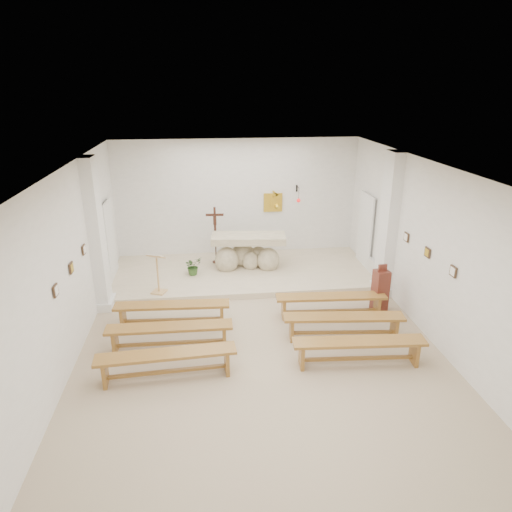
{
  "coord_description": "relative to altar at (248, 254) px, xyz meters",
  "views": [
    {
      "loc": [
        -1.0,
        -7.97,
        4.9
      ],
      "look_at": [
        0.15,
        1.6,
        1.27
      ],
      "focal_mm": 32.0,
      "sensor_mm": 36.0,
      "label": 1
    }
  ],
  "objects": [
    {
      "name": "bench_right_third",
      "position": [
        1.58,
        -4.69,
        -0.16
      ],
      "size": [
        2.47,
        0.56,
        0.52
      ],
      "rotation": [
        0.0,
        0.0,
        -0.07
      ],
      "color": "olive",
      "rests_on": "ground"
    },
    {
      "name": "ground",
      "position": [
        -0.17,
        -3.7,
        -0.55
      ],
      "size": [
        7.0,
        10.0,
        0.0
      ],
      "primitive_type": "cube",
      "color": "tan",
      "rests_on": "ground"
    },
    {
      "name": "sanctuary_lamp",
      "position": [
        1.58,
        1.01,
        1.26
      ],
      "size": [
        0.11,
        0.36,
        0.44
      ],
      "color": "black",
      "rests_on": "wall_back"
    },
    {
      "name": "radiator_right",
      "position": [
        3.26,
        -1.0,
        -0.28
      ],
      "size": [
        0.1,
        0.85,
        0.52
      ],
      "primitive_type": "cube",
      "color": "silver",
      "rests_on": "ground"
    },
    {
      "name": "station_frame_right_rear",
      "position": [
        3.3,
        -2.5,
        1.17
      ],
      "size": [
        0.03,
        0.2,
        0.2
      ],
      "primitive_type": "cube",
      "color": "#3F2C1C",
      "rests_on": "wall_right"
    },
    {
      "name": "radiator_left",
      "position": [
        -3.6,
        -1.0,
        -0.28
      ],
      "size": [
        0.1,
        0.85,
        0.52
      ],
      "primitive_type": "cube",
      "color": "silver",
      "rests_on": "ground"
    },
    {
      "name": "pilaster_left",
      "position": [
        -3.54,
        -1.7,
        1.2
      ],
      "size": [
        0.26,
        0.55,
        3.5
      ],
      "primitive_type": "cube",
      "color": "white",
      "rests_on": "ground"
    },
    {
      "name": "ceiling",
      "position": [
        -0.17,
        -3.7,
        2.94
      ],
      "size": [
        7.0,
        10.0,
        0.02
      ],
      "primitive_type": "cube",
      "color": "silver",
      "rests_on": "wall_back"
    },
    {
      "name": "potted_plant",
      "position": [
        -1.49,
        -0.34,
        -0.15
      ],
      "size": [
        0.58,
        0.57,
        0.49
      ],
      "primitive_type": "imported",
      "rotation": [
        0.0,
        0.0,
        0.64
      ],
      "color": "#2E5321",
      "rests_on": "sanctuary_platform"
    },
    {
      "name": "crucifix_stand",
      "position": [
        -0.86,
        0.47,
        0.54
      ],
      "size": [
        0.49,
        0.21,
        1.62
      ],
      "rotation": [
        0.0,
        0.0,
        -0.07
      ],
      "color": "#391C12",
      "rests_on": "sanctuary_platform"
    },
    {
      "name": "bench_right_front",
      "position": [
        1.58,
        -2.78,
        -0.16
      ],
      "size": [
        2.47,
        0.54,
        0.52
      ],
      "rotation": [
        0.0,
        0.0,
        -0.06
      ],
      "color": "olive",
      "rests_on": "ground"
    },
    {
      "name": "station_frame_left_front",
      "position": [
        -3.64,
        -4.5,
        1.17
      ],
      "size": [
        0.03,
        0.2,
        0.2
      ],
      "primitive_type": "cube",
      "color": "#3F2C1C",
      "rests_on": "wall_left"
    },
    {
      "name": "station_frame_right_mid",
      "position": [
        3.3,
        -3.5,
        1.17
      ],
      "size": [
        0.03,
        0.2,
        0.2
      ],
      "primitive_type": "cube",
      "color": "#3F2C1C",
      "rests_on": "wall_right"
    },
    {
      "name": "sanctuary_platform",
      "position": [
        -0.17,
        -0.2,
        -0.47
      ],
      "size": [
        6.98,
        3.0,
        0.15
      ],
      "primitive_type": "cube",
      "color": "beige",
      "rests_on": "ground"
    },
    {
      "name": "lectern",
      "position": [
        -2.32,
        -1.39,
        0.12
      ],
      "size": [
        0.45,
        0.41,
        1.04
      ],
      "rotation": [
        0.0,
        0.0,
        -0.38
      ],
      "color": "tan",
      "rests_on": "sanctuary_platform"
    },
    {
      "name": "bench_left_third",
      "position": [
        -1.91,
        -4.69,
        -0.16
      ],
      "size": [
        2.47,
        0.53,
        0.52
      ],
      "rotation": [
        0.0,
        0.0,
        0.06
      ],
      "color": "olive",
      "rests_on": "ground"
    },
    {
      "name": "bench_left_front",
      "position": [
        -1.91,
        -2.78,
        -0.16
      ],
      "size": [
        2.46,
        0.52,
        0.52
      ],
      "rotation": [
        0.0,
        0.0,
        -0.05
      ],
      "color": "olive",
      "rests_on": "ground"
    },
    {
      "name": "station_frame_left_mid",
      "position": [
        -3.64,
        -3.5,
        1.17
      ],
      "size": [
        0.03,
        0.2,
        0.2
      ],
      "primitive_type": "cube",
      "color": "#3F2C1C",
      "rests_on": "wall_left"
    },
    {
      "name": "pilaster_right",
      "position": [
        3.2,
        -1.7,
        1.2
      ],
      "size": [
        0.26,
        0.55,
        3.5
      ],
      "primitive_type": "cube",
      "color": "white",
      "rests_on": "ground"
    },
    {
      "name": "donation_pedestal",
      "position": [
        2.76,
        -2.66,
        -0.04
      ],
      "size": [
        0.35,
        0.35,
        1.15
      ],
      "rotation": [
        0.0,
        0.0,
        0.13
      ],
      "color": "maroon",
      "rests_on": "ground"
    },
    {
      "name": "wall_right",
      "position": [
        3.32,
        -3.7,
        1.2
      ],
      "size": [
        0.02,
        10.0,
        3.5
      ],
      "primitive_type": "cube",
      "color": "white",
      "rests_on": "ground"
    },
    {
      "name": "gold_wall_relief",
      "position": [
        0.88,
        1.26,
        1.1
      ],
      "size": [
        0.55,
        0.04,
        0.55
      ],
      "primitive_type": "cube",
      "color": "yellow",
      "rests_on": "wall_back"
    },
    {
      "name": "altar",
      "position": [
        0.0,
        0.0,
        0.0
      ],
      "size": [
        2.06,
        0.99,
        1.03
      ],
      "rotation": [
        0.0,
        0.0,
        -0.1
      ],
      "color": "beige",
      "rests_on": "sanctuary_platform"
    },
    {
      "name": "wall_back",
      "position": [
        -0.17,
        1.29,
        1.2
      ],
      "size": [
        7.0,
        0.02,
        3.5
      ],
      "primitive_type": "cube",
      "color": "white",
      "rests_on": "ground"
    },
    {
      "name": "bench_left_second",
      "position": [
        -1.91,
        -3.74,
        -0.16
      ],
      "size": [
        2.45,
        0.43,
        0.52
      ],
      "rotation": [
        0.0,
        0.0,
        -0.02
      ],
      "color": "olive",
      "rests_on": "ground"
    },
    {
      "name": "bench_right_second",
      "position": [
        1.58,
        -3.74,
        -0.16
      ],
      "size": [
        2.47,
        0.62,
        0.52
      ],
      "rotation": [
        0.0,
        0.0,
        -0.1
      ],
      "color": "olive",
      "rests_on": "ground"
    },
    {
      "name": "station_frame_right_front",
      "position": [
        3.3,
        -4.5,
        1.17
      ],
      "size": [
        0.03,
        0.2,
        0.2
      ],
      "primitive_type": "cube",
      "color": "#3F2C1C",
      "rests_on": "wall_right"
    },
    {
      "name": "wall_left",
      "position": [
        -3.66,
        -3.7,
        1.2
      ],
      "size": [
        0.02,
        10.0,
        3.5
      ],
      "primitive_type": "cube",
      "color": "white",
      "rests_on": "ground"
    },
    {
      "name": "station_frame_left_rear",
      "position": [
        -3.64,
        -2.5,
        1.17
      ],
      "size": [
        0.03,
        0.2,
        0.2
      ],
      "primitive_type": "cube",
      "color": "#3F2C1C",
      "rests_on": "wall_left"
    }
  ]
}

